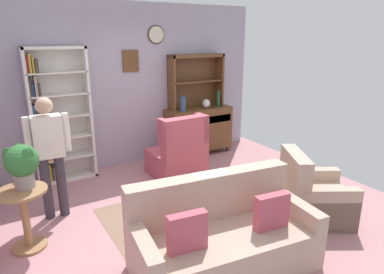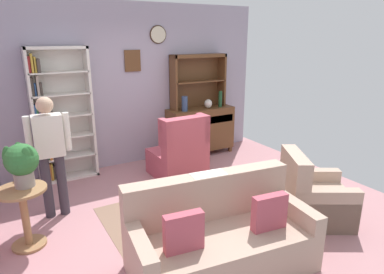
% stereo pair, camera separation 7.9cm
% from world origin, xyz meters
% --- Properties ---
extents(ground_plane, '(5.40, 4.60, 0.02)m').
position_xyz_m(ground_plane, '(0.00, 0.00, -0.01)').
color(ground_plane, '#B27A7F').
extents(wall_back, '(5.00, 0.09, 2.80)m').
position_xyz_m(wall_back, '(0.00, 2.13, 1.41)').
color(wall_back, '#A399AD').
rests_on(wall_back, ground_plane).
extents(area_rug, '(2.75, 1.94, 0.01)m').
position_xyz_m(area_rug, '(0.20, -0.30, 0.00)').
color(area_rug, '#846651').
rests_on(area_rug, ground_plane).
extents(bookshelf, '(0.90, 0.30, 2.10)m').
position_xyz_m(bookshelf, '(-1.31, 1.94, 1.01)').
color(bookshelf, silver).
rests_on(bookshelf, ground_plane).
extents(sideboard, '(1.30, 0.45, 0.92)m').
position_xyz_m(sideboard, '(1.25, 1.86, 0.51)').
color(sideboard, brown).
rests_on(sideboard, ground_plane).
extents(sideboard_hutch, '(1.10, 0.26, 1.00)m').
position_xyz_m(sideboard_hutch, '(1.25, 1.97, 1.56)').
color(sideboard_hutch, brown).
rests_on(sideboard_hutch, sideboard).
extents(vase_tall, '(0.11, 0.11, 0.27)m').
position_xyz_m(vase_tall, '(0.86, 1.78, 1.06)').
color(vase_tall, '#33476B').
rests_on(vase_tall, sideboard).
extents(vase_round, '(0.15, 0.15, 0.17)m').
position_xyz_m(vase_round, '(1.38, 1.79, 1.01)').
color(vase_round, beige).
rests_on(vase_round, sideboard).
extents(bottle_wine, '(0.07, 0.07, 0.31)m').
position_xyz_m(bottle_wine, '(1.64, 1.77, 1.07)').
color(bottle_wine, '#194223').
rests_on(bottle_wine, sideboard).
extents(couch_floral, '(1.89, 1.07, 0.90)m').
position_xyz_m(couch_floral, '(-0.36, -1.15, 0.31)').
color(couch_floral, tan).
rests_on(couch_floral, ground_plane).
extents(armchair_floral, '(1.05, 1.04, 0.88)m').
position_xyz_m(armchair_floral, '(1.18, -0.97, 0.29)').
color(armchair_floral, tan).
rests_on(armchair_floral, ground_plane).
extents(wingback_chair, '(0.81, 0.83, 1.05)m').
position_xyz_m(wingback_chair, '(0.36, 1.06, 0.38)').
color(wingback_chair, '#B74C5B').
rests_on(wingback_chair, ground_plane).
extents(plant_stand, '(0.52, 0.52, 0.69)m').
position_xyz_m(plant_stand, '(-2.00, 0.20, 0.43)').
color(plant_stand, '#997047').
rests_on(plant_stand, ground_plane).
extents(potted_plant_large, '(0.35, 0.35, 0.48)m').
position_xyz_m(potted_plant_large, '(-1.95, 0.24, 0.98)').
color(potted_plant_large, gray).
rests_on(potted_plant_large, plant_stand).
extents(person_reading, '(0.52, 0.22, 1.56)m').
position_xyz_m(person_reading, '(-1.61, 0.75, 0.91)').
color(person_reading, '#38333D').
rests_on(person_reading, ground_plane).
extents(coffee_table, '(0.80, 0.50, 0.42)m').
position_xyz_m(coffee_table, '(-0.31, -0.43, 0.35)').
color(coffee_table, brown).
rests_on(coffee_table, ground_plane).
extents(book_stack, '(0.20, 0.16, 0.05)m').
position_xyz_m(book_stack, '(-0.18, -0.51, 0.45)').
color(book_stack, gray).
rests_on(book_stack, coffee_table).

